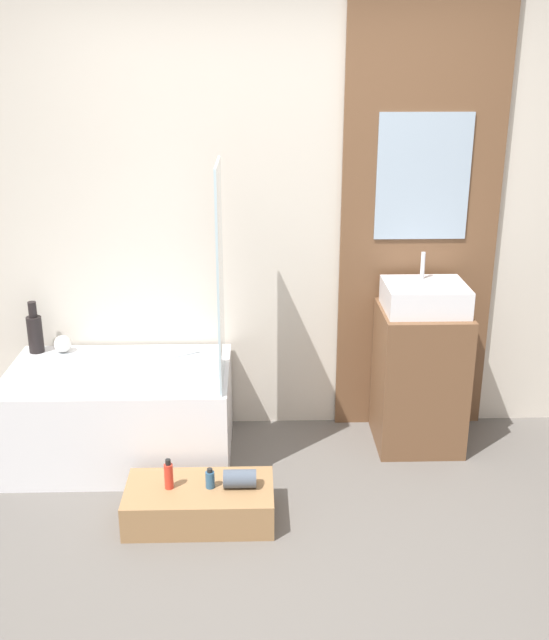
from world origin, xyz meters
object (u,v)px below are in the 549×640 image
Objects in this scene: bathtub at (121,413)px; vase_tall_dark at (35,332)px; wooden_step_bench at (200,503)px; bottle_soap_primary at (169,475)px; sink at (425,297)px; bottle_soap_secondary at (210,479)px; vase_round_light at (63,344)px.

bathtub is 3.99× the size of vase_tall_dark.
wooden_step_bench is 2.36× the size of vase_tall_dark.
sink is at bearing 29.00° from bottle_soap_primary.
wooden_step_bench is (0.48, -0.64, -0.18)m from bathtub.
sink is 4.35× the size of bottle_soap_secondary.
bottle_soap_primary is at bearing 180.00° from wooden_step_bench.
sink is (1.22, 0.76, 0.81)m from wooden_step_bench.
sink reaches higher than bottle_soap_secondary.
wooden_step_bench is 0.15m from bottle_soap_secondary.
vase_tall_dark is at bearing 138.66° from bottle_soap_secondary.
vase_tall_dark is at bearing 175.73° from sink.
sink is 1.46× the size of vase_tall_dark.
wooden_step_bench is at bearing -53.13° from bathtub.
bathtub is 11.91× the size of bottle_soap_secondary.
bathtub is at bearing -37.53° from vase_round_light.
vase_round_light is at bearing 127.25° from bottle_soap_primary.
wooden_step_bench is at bearing 180.00° from bottle_soap_secondary.
vase_round_light is 0.98× the size of bottle_soap_secondary.
bathtub is at bearing -28.94° from vase_tall_dark.
bathtub reaches higher than wooden_step_bench.
wooden_step_bench is 4.63× the size of bottle_soap_primary.
sink is 2.09m from vase_round_light.
bottle_soap_primary is 1.52× the size of bottle_soap_secondary.
bathtub is 0.72m from bottle_soap_primary.
vase_tall_dark is 0.17m from vase_round_light.
vase_tall_dark is (-0.99, 0.92, 0.56)m from wooden_step_bench.
bottle_soap_secondary is at bearing -41.34° from vase_tall_dark.
wooden_step_bench is 1.47m from vase_tall_dark.
vase_round_light is (-2.06, 0.16, -0.32)m from sink.
wooden_step_bench is at bearing -148.20° from sink.
sink is 1.55m from bottle_soap_secondary.
bathtub reaches higher than bottle_soap_secondary.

